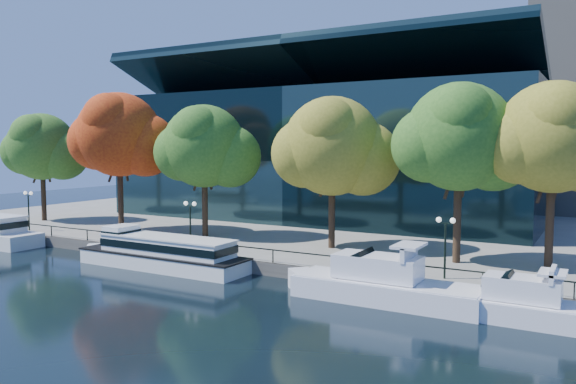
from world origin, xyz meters
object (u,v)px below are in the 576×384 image
Objects in this scene: tree_2 at (205,148)px; tour_boat at (158,251)px; tree_3 at (334,148)px; cruiser_far at (522,304)px; tree_5 at (555,140)px; lamp_0 at (28,201)px; tree_4 at (461,139)px; lamp_1 at (190,214)px; tree_0 at (42,148)px; cruiser_near at (378,283)px; tree_1 at (120,136)px; lamp_2 at (445,233)px.

tour_boat is at bearing -75.01° from tree_2.
tree_3 is at bearing 42.35° from tour_boat.
cruiser_far is 0.77× the size of tree_3.
lamp_0 is (-48.27, -6.12, -6.10)m from tree_5.
tree_4 is 22.44m from lamp_1.
tree_0 is 3.08× the size of lamp_1.
tree_2 is 30.05m from tree_5.
tree_4 reaches higher than lamp_0.
tree_4 reaches higher than tree_5.
tree_5 is at bearing 0.32° from tree_0.
tour_boat is at bearing -19.40° from tree_0.
lamp_1 is (-27.04, -6.12, -6.10)m from tree_5.
tree_4 is at bearing -0.34° from tree_0.
lamp_1 is (0.51, 3.35, 2.67)m from tour_boat.
cruiser_near is 8.35m from cruiser_far.
tree_4 is at bearing -4.70° from tree_3.
cruiser_near is 0.98× the size of tree_4.
cruiser_near is at bearing -15.19° from tree_1.
tree_3 reaches higher than cruiser_far.
lamp_1 reaches higher than cruiser_near.
tour_boat is at bearing -9.18° from lamp_0.
tree_5 is at bearing 0.34° from tree_2.
tree_0 is 3.08× the size of lamp_2.
tour_boat is 1.31× the size of tree_0.
lamp_2 is at bearing 51.16° from cruiser_near.
tree_1 is (-39.14, 8.43, 9.60)m from cruiser_far.
tree_4 is at bearing 22.58° from tour_boat.
tree_5 is at bearing 48.26° from cruiser_near.
tree_1 is 9.85m from tree_2.
tree_4 reaches higher than cruiser_near.
tree_0 is 36.76m from tree_3.
lamp_1 is (3.00, -5.95, -5.48)m from tree_2.
lamp_0 is at bearing -168.47° from tree_3.
tree_0 is at bearing 174.53° from tree_1.
tree_2 reaches higher than tour_boat.
lamp_2 is at bearing 8.75° from tour_boat.
tree_3 is (13.20, 0.47, -0.00)m from tree_2.
cruiser_near is 1.03× the size of tree_2.
lamp_0 is 42.47m from lamp_2.
tree_4 is 8.29m from lamp_2.
tree_2 is 3.12× the size of lamp_0.
cruiser_near is 1.01× the size of tree_3.
cruiser_far is at bearing -1.26° from tour_boat.
cruiser_far is (26.98, -0.59, -0.30)m from tour_boat.
cruiser_near is at bearing -12.05° from lamp_1.
tour_boat is 18.64m from cruiser_near.
lamp_1 is at bearing 167.95° from cruiser_near.
lamp_1 reaches higher than tour_boat.
tree_3 is at bearing 179.02° from tree_5.
lamp_2 is at bearing 0.00° from lamp_0.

